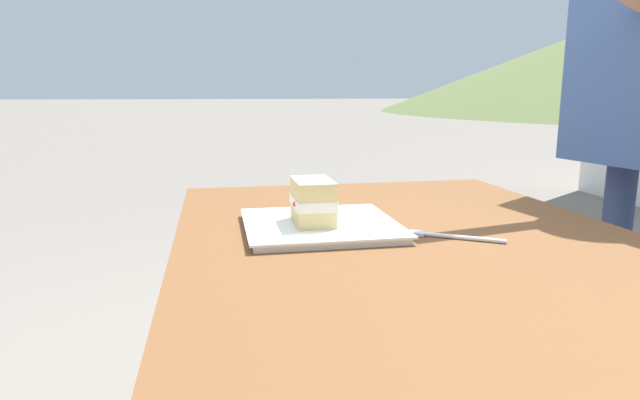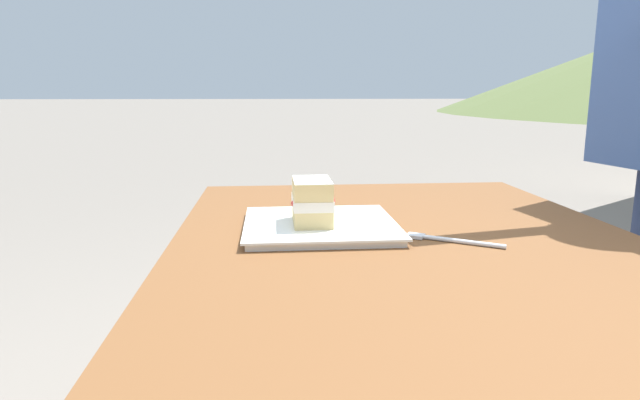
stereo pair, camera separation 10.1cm
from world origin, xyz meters
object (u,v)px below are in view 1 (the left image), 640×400
object	(u,v)px
dessert_plate	(320,225)
dessert_fork	(449,236)
patio_table	(420,301)
cake_slice	(313,202)

from	to	relation	value
dessert_plate	dessert_fork	size ratio (longest dim) A/B	1.85
dessert_fork	patio_table	bearing A→B (deg)	-67.80
patio_table	dessert_plate	bearing A→B (deg)	-130.21
patio_table	cake_slice	world-z (taller)	cake_slice
patio_table	dessert_plate	distance (m)	0.23
cake_slice	dessert_fork	xyz separation A→B (m)	(0.09, 0.23, -0.05)
patio_table	cake_slice	distance (m)	0.26
cake_slice	dessert_plate	bearing A→B (deg)	127.49
dessert_fork	dessert_plate	bearing A→B (deg)	-116.30
patio_table	cake_slice	size ratio (longest dim) A/B	11.37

